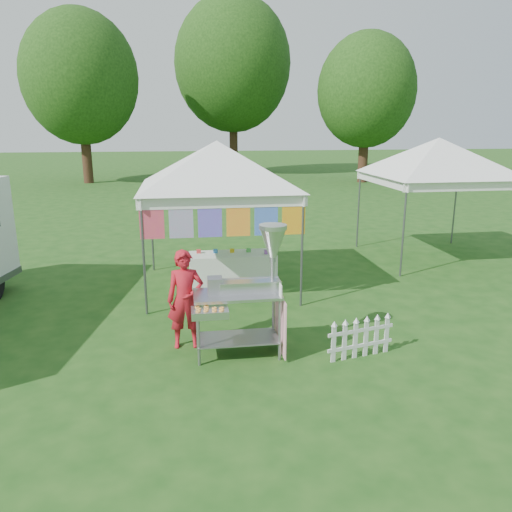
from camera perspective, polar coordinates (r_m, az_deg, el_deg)
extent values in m
plane|color=#1B4814|center=(7.36, -1.95, -11.86)|extent=(120.00, 120.00, 0.00)
cylinder|color=#59595E|center=(8.93, -12.70, -0.19)|extent=(0.04, 0.04, 2.10)
cylinder|color=#59595E|center=(9.17, 5.28, 0.51)|extent=(0.04, 0.04, 2.10)
cylinder|color=#59595E|center=(11.69, -11.83, 3.37)|extent=(0.04, 0.04, 2.10)
cylinder|color=#59595E|center=(11.88, 2.00, 3.84)|extent=(0.04, 0.04, 2.10)
cube|color=white|center=(8.75, -3.69, 6.20)|extent=(3.00, 0.03, 0.22)
cube|color=white|center=(11.56, -4.97, 8.26)|extent=(3.00, 0.03, 0.22)
pyramid|color=white|center=(10.07, -4.53, 13.02)|extent=(4.24, 4.24, 0.90)
cylinder|color=#59595E|center=(8.74, -3.70, 6.72)|extent=(3.00, 0.03, 0.03)
cube|color=#C01883|center=(8.77, -11.84, 4.15)|extent=(0.42, 0.01, 0.70)
cube|color=#37D1B8|center=(8.76, -8.57, 4.29)|extent=(0.42, 0.01, 0.70)
cube|color=purple|center=(8.77, -5.30, 4.40)|extent=(0.42, 0.01, 0.70)
cube|color=#F6361B|center=(8.82, -2.04, 4.51)|extent=(0.42, 0.01, 0.70)
cube|color=#1830C0|center=(8.89, 1.17, 4.60)|extent=(0.42, 0.01, 0.70)
cube|color=red|center=(8.99, 4.32, 4.67)|extent=(0.42, 0.01, 0.70)
cylinder|color=#59595E|center=(11.44, 16.51, 2.81)|extent=(0.04, 0.04, 2.10)
cylinder|color=#59595E|center=(14.01, 11.64, 5.23)|extent=(0.04, 0.04, 2.10)
cylinder|color=#59595E|center=(15.23, 21.76, 5.22)|extent=(0.04, 0.04, 2.10)
cube|color=white|center=(11.97, 23.06, 7.37)|extent=(3.00, 0.03, 0.22)
cube|color=white|center=(14.45, 17.19, 8.96)|extent=(3.00, 0.03, 0.22)
pyramid|color=white|center=(13.13, 20.25, 12.58)|extent=(4.24, 4.24, 0.90)
cylinder|color=#59595E|center=(11.96, 23.10, 7.75)|extent=(3.00, 0.03, 0.03)
cylinder|color=#371F14|center=(31.01, -18.84, 11.56)|extent=(0.56, 0.56, 3.96)
ellipsoid|color=#32641B|center=(31.09, -19.46, 18.68)|extent=(6.40, 6.40, 7.36)
cylinder|color=#371F14|center=(34.75, -2.58, 13.30)|extent=(0.56, 0.56, 4.84)
ellipsoid|color=#32641B|center=(34.95, -2.68, 21.08)|extent=(7.60, 7.60, 8.74)
cylinder|color=#371F14|center=(30.54, 12.17, 11.56)|extent=(0.56, 0.56, 3.52)
ellipsoid|color=#32641B|center=(30.56, 12.53, 18.00)|extent=(5.60, 5.60, 6.44)
cylinder|color=gray|center=(7.08, -6.59, -8.90)|extent=(0.04, 0.04, 0.94)
cylinder|color=gray|center=(7.19, 2.74, -8.41)|extent=(0.04, 0.04, 0.94)
cylinder|color=gray|center=(7.56, -6.73, -7.30)|extent=(0.04, 0.04, 0.94)
cylinder|color=gray|center=(7.67, 1.99, -6.88)|extent=(0.04, 0.04, 0.94)
cube|color=gray|center=(7.43, -2.10, -9.36)|extent=(1.20, 0.60, 0.02)
cube|color=#B7B7BC|center=(7.18, -2.15, -4.40)|extent=(1.26, 0.64, 0.04)
cube|color=#B7B7BC|center=(7.22, -0.72, -3.46)|extent=(0.89, 0.27, 0.16)
cube|color=gray|center=(7.17, -4.71, -3.35)|extent=(0.21, 0.23, 0.23)
cylinder|color=gray|center=(7.17, 1.92, -0.51)|extent=(0.05, 0.05, 0.94)
cone|color=#B7B7BC|center=(7.10, 1.94, 1.52)|extent=(0.38, 0.38, 0.42)
cylinder|color=#B7B7BC|center=(7.05, 1.96, 3.34)|extent=(0.40, 0.40, 0.06)
cube|color=#B7B7BC|center=(6.82, -5.30, -6.47)|extent=(0.50, 0.32, 0.10)
cube|color=#F1A3AE|center=(7.44, 2.81, -7.59)|extent=(0.03, 0.78, 0.85)
cube|color=white|center=(6.95, 2.83, -3.98)|extent=(0.02, 0.15, 0.19)
imported|color=#B11521|center=(7.59, -8.07, -4.93)|extent=(0.56, 0.37, 1.51)
cube|color=silver|center=(7.28, 8.85, -9.91)|extent=(0.07, 0.03, 0.56)
cube|color=silver|center=(7.37, 10.08, -9.66)|extent=(0.07, 0.03, 0.56)
cube|color=silver|center=(7.46, 11.28, -9.41)|extent=(0.07, 0.03, 0.56)
cube|color=silver|center=(7.55, 12.45, -9.17)|extent=(0.07, 0.03, 0.56)
cube|color=silver|center=(7.65, 13.58, -8.92)|extent=(0.07, 0.03, 0.56)
cube|color=silver|center=(7.75, 14.69, -8.68)|extent=(0.07, 0.03, 0.56)
cube|color=silver|center=(7.54, 11.83, -9.98)|extent=(1.06, 0.26, 0.05)
cube|color=silver|center=(7.45, 11.92, -8.30)|extent=(1.06, 0.26, 0.05)
cube|color=white|center=(10.54, -2.68, -1.52)|extent=(1.80, 0.70, 0.69)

